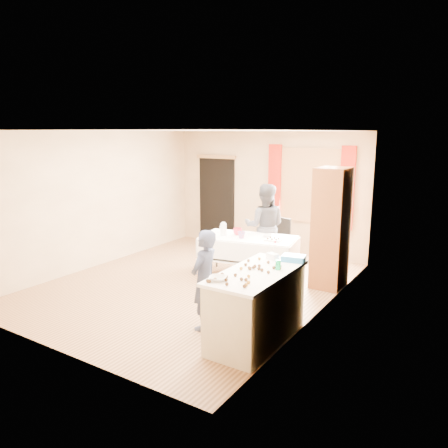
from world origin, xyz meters
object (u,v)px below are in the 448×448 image
Objects in this scene: cabinet at (331,228)px; woman at (265,226)px; girl at (204,280)px; party_table at (248,253)px; chair at (277,251)px; counter at (256,306)px.

woman is at bearing 166.37° from cabinet.
party_table is at bearing -168.88° from girl.
chair reaches higher than party_table.
counter is 0.84× the size of party_table.
woman reaches higher than chair.
counter is 3.31m from chair.
counter is 0.78m from girl.
chair is at bearing -175.04° from girl.
chair is (-1.18, 3.09, -0.18)m from counter.
girl is (0.54, -2.15, 0.23)m from party_table.
chair is at bearing -132.79° from woman.
cabinet reaches higher than chair.
girl reaches higher than chair.
counter is 3.06m from woman.
cabinet is 1.53m from party_table.
party_table is 1.98× the size of chair.
woman is at bearing 115.35° from counter.
girl is (0.44, -3.15, 0.40)m from chair.
girl reaches higher than party_table.
girl is at bearing -175.56° from counter.
woman is at bearing -95.82° from chair.
party_table is at bearing -167.16° from cabinet.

